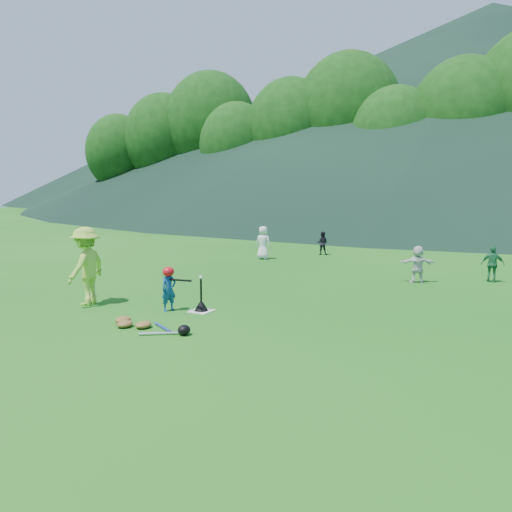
% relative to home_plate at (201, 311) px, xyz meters
% --- Properties ---
extents(ground, '(120.00, 120.00, 0.00)m').
position_rel_home_plate_xyz_m(ground, '(0.00, 0.00, -0.01)').
color(ground, '#155814').
rests_on(ground, ground).
extents(home_plate, '(0.45, 0.45, 0.02)m').
position_rel_home_plate_xyz_m(home_plate, '(0.00, 0.00, 0.00)').
color(home_plate, silver).
rests_on(home_plate, ground).
extents(baseball, '(0.08, 0.08, 0.08)m').
position_rel_home_plate_xyz_m(baseball, '(0.00, 0.00, 0.73)').
color(baseball, white).
rests_on(baseball, batting_tee).
extents(batter_child, '(0.34, 0.40, 0.93)m').
position_rel_home_plate_xyz_m(batter_child, '(-0.64, -0.27, 0.46)').
color(batter_child, navy).
rests_on(batter_child, ground).
extents(adult_coach, '(0.86, 1.24, 1.76)m').
position_rel_home_plate_xyz_m(adult_coach, '(-2.66, -0.64, 0.87)').
color(adult_coach, '#9CCC3C').
rests_on(adult_coach, ground).
extents(fielder_a, '(0.61, 0.41, 1.23)m').
position_rel_home_plate_xyz_m(fielder_a, '(-2.49, 7.78, 0.61)').
color(fielder_a, white).
rests_on(fielder_a, ground).
extents(fielder_b, '(0.51, 0.43, 0.92)m').
position_rel_home_plate_xyz_m(fielder_b, '(-1.00, 10.04, 0.45)').
color(fielder_b, black).
rests_on(fielder_b, ground).
extents(fielder_c, '(0.62, 0.31, 1.02)m').
position_rel_home_plate_xyz_m(fielder_c, '(5.31, 6.65, 0.50)').
color(fielder_c, '#216E3F').
rests_on(fielder_c, ground).
extents(fielder_d, '(1.01, 0.68, 1.04)m').
position_rel_home_plate_xyz_m(fielder_d, '(3.46, 5.59, 0.51)').
color(fielder_d, silver).
rests_on(fielder_d, ground).
extents(batting_tee, '(0.30, 0.30, 0.68)m').
position_rel_home_plate_xyz_m(batting_tee, '(0.00, 0.00, 0.12)').
color(batting_tee, black).
rests_on(batting_tee, home_plate).
extents(batter_gear, '(0.73, 0.26, 0.29)m').
position_rel_home_plate_xyz_m(batter_gear, '(-0.62, -0.28, 0.83)').
color(batter_gear, red).
rests_on(batter_gear, ground).
extents(equipment_pile, '(1.80, 0.76, 0.19)m').
position_rel_home_plate_xyz_m(equipment_pile, '(-0.24, -1.59, 0.06)').
color(equipment_pile, olive).
rests_on(equipment_pile, ground).
extents(outfield_fence, '(70.07, 0.08, 1.33)m').
position_rel_home_plate_xyz_m(outfield_fence, '(0.00, 28.00, 0.69)').
color(outfield_fence, gray).
rests_on(outfield_fence, ground).
extents(tree_line, '(70.04, 11.40, 14.82)m').
position_rel_home_plate_xyz_m(tree_line, '(0.20, 33.83, 8.20)').
color(tree_line, '#382314').
rests_on(tree_line, ground).
extents(distant_hills, '(155.00, 140.00, 32.00)m').
position_rel_home_plate_xyz_m(distant_hills, '(-7.63, 81.81, 14.97)').
color(distant_hills, black).
rests_on(distant_hills, ground).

